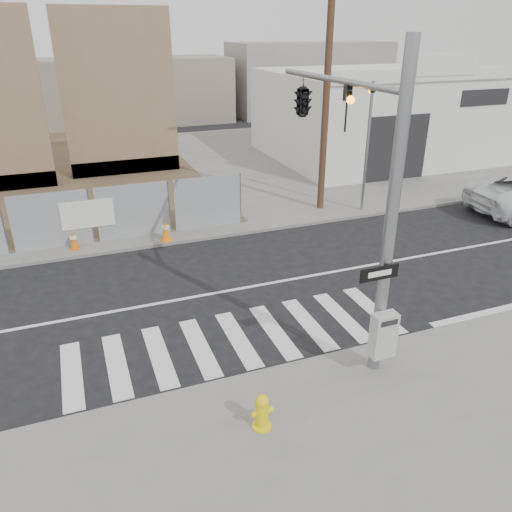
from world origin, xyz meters
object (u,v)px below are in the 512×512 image
object	(u,v)px
signal_pole	(328,139)
fire_hydrant	(262,411)
traffic_cone_d	(166,231)
auto_shop	(377,114)
traffic_cone_c	(73,240)

from	to	relation	value
signal_pole	fire_hydrant	bearing A→B (deg)	-130.54
fire_hydrant	traffic_cone_d	distance (m)	9.90
auto_shop	traffic_cone_d	xyz separation A→B (m)	(-14.43, -8.72, -2.04)
signal_pole	auto_shop	size ratio (longest dim) A/B	0.58
traffic_cone_c	fire_hydrant	bearing A→B (deg)	-73.78
traffic_cone_c	traffic_cone_d	bearing A→B (deg)	-7.30
signal_pole	fire_hydrant	xyz separation A→B (m)	(-3.09, -3.61, -4.29)
traffic_cone_d	signal_pole	bearing A→B (deg)	-65.01
fire_hydrant	auto_shop	bearing A→B (deg)	27.49
signal_pole	auto_shop	bearing A→B (deg)	52.54
traffic_cone_c	traffic_cone_d	size ratio (longest dim) A/B	0.83
auto_shop	traffic_cone_c	distance (m)	19.57
auto_shop	signal_pole	bearing A→B (deg)	-127.46
signal_pole	auto_shop	distance (m)	19.04
traffic_cone_d	auto_shop	bearing A→B (deg)	31.15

